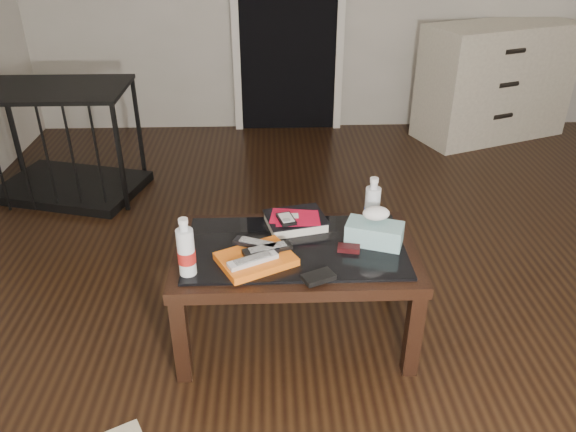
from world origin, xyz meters
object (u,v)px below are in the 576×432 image
(coffee_table, at_px, (295,259))
(dresser, at_px, (495,81))
(pet_crate, at_px, (67,159))
(textbook, at_px, (296,221))
(water_bottle_right, at_px, (372,203))
(water_bottle_left, at_px, (186,247))
(tissue_box, at_px, (374,233))

(coffee_table, relative_size, dresser, 0.77)
(pet_crate, xyz_separation_m, textbook, (1.44, -1.32, 0.25))
(dresser, bearing_deg, coffee_table, -146.26)
(coffee_table, height_order, water_bottle_right, water_bottle_right)
(coffee_table, bearing_deg, textbook, 87.09)
(pet_crate, xyz_separation_m, water_bottle_right, (1.77, -1.35, 0.35))
(coffee_table, bearing_deg, pet_crate, 133.99)
(dresser, relative_size, water_bottle_right, 5.46)
(water_bottle_left, xyz_separation_m, tissue_box, (0.75, 0.19, -0.07))
(textbook, height_order, tissue_box, tissue_box)
(water_bottle_left, distance_m, tissue_box, 0.78)
(dresser, bearing_deg, textbook, -148.07)
(dresser, bearing_deg, pet_crate, 175.80)
(coffee_table, distance_m, tissue_box, 0.35)
(textbook, xyz_separation_m, tissue_box, (0.32, -0.16, 0.02))
(pet_crate, height_order, tissue_box, pet_crate)
(coffee_table, relative_size, tissue_box, 4.35)
(coffee_table, relative_size, water_bottle_left, 4.20)
(water_bottle_right, bearing_deg, water_bottle_left, -157.03)
(tissue_box, bearing_deg, coffee_table, -157.92)
(coffee_table, relative_size, water_bottle_right, 4.20)
(coffee_table, bearing_deg, dresser, 54.80)
(textbook, distance_m, water_bottle_right, 0.34)
(tissue_box, bearing_deg, textbook, 173.75)
(coffee_table, height_order, pet_crate, pet_crate)
(tissue_box, bearing_deg, water_bottle_left, -145.81)
(pet_crate, relative_size, tissue_box, 4.46)
(water_bottle_left, xyz_separation_m, water_bottle_right, (0.75, 0.32, 0.00))
(textbook, bearing_deg, coffee_table, -106.33)
(water_bottle_right, relative_size, tissue_box, 1.03)
(textbook, bearing_deg, dresser, 39.57)
(pet_crate, distance_m, water_bottle_right, 2.25)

